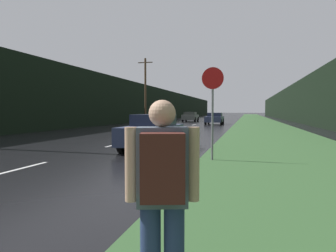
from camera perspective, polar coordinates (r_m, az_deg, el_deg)
The scene contains 14 objects.
grass_verge at distance 39.58m, azimuth 17.02°, elevation 0.45°, with size 6.00×240.00×0.02m, color #33562D.
lane_stripe_b at distance 8.90m, azimuth -28.06°, elevation -7.66°, with size 0.12×3.00×0.01m, color silver.
lane_stripe_c at distance 14.75m, azimuth -9.19°, elevation -3.30°, with size 0.12×3.00×0.01m, color silver.
lane_stripe_d at distance 21.31m, azimuth -1.49°, elevation -1.38°, with size 0.12×3.00×0.01m, color silver.
lane_stripe_e at distance 28.08m, azimuth 2.53°, elevation -0.37°, with size 0.12×3.00×0.01m, color silver.
lane_stripe_f at distance 34.94m, azimuth 4.99°, elevation 0.26°, with size 0.12×3.00×0.01m, color silver.
treeline_far_side at distance 52.20m, azimuth -3.54°, elevation 4.26°, with size 2.00×140.00×5.75m, color black.
treeline_near_side at distance 50.10m, azimuth 23.53°, elevation 4.04°, with size 2.00×140.00×5.66m, color black.
utility_pole_far at distance 36.26m, azimuth -4.33°, elevation 6.79°, with size 1.80×0.24×7.89m.
stop_sign at distance 9.61m, azimuth 8.47°, elevation 4.28°, with size 0.69×0.07×2.96m.
hitchhiker_with_backpack at distance 2.34m, azimuth -1.09°, elevation -12.48°, with size 0.56×0.48×1.66m.
car_passing_near at distance 12.32m, azimuth -2.88°, elevation -1.10°, with size 1.85×4.04×1.44m.
car_passing_far at distance 35.93m, azimuth 8.88°, elevation 1.45°, with size 1.97×4.53×1.39m.
car_oncoming at distance 44.81m, azimuth 4.29°, elevation 1.79°, with size 2.02×4.12×1.45m.
Camera 1 is at (5.99, 0.48, 1.57)m, focal length 32.00 mm.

